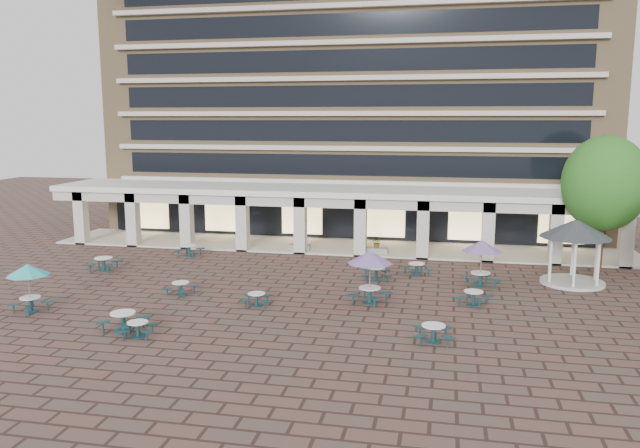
# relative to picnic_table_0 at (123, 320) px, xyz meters

# --- Properties ---
(ground) EXTENTS (120.00, 120.00, 0.00)m
(ground) POSITION_rel_picnic_table_0_xyz_m (6.12, 4.93, -0.50)
(ground) COLOR brown
(ground) RESTS_ON ground
(apartment_building) EXTENTS (40.00, 15.50, 25.20)m
(apartment_building) POSITION_rel_picnic_table_0_xyz_m (6.12, 30.40, 12.10)
(apartment_building) COLOR #9A7F57
(apartment_building) RESTS_ON ground
(retail_arcade) EXTENTS (42.00, 6.60, 4.40)m
(retail_arcade) POSITION_rel_picnic_table_0_xyz_m (6.12, 19.73, 2.50)
(retail_arcade) COLOR white
(retail_arcade) RESTS_ON ground
(picnic_table_0) EXTENTS (2.11, 2.11, 0.83)m
(picnic_table_0) POSITION_rel_picnic_table_0_xyz_m (0.00, 0.00, 0.00)
(picnic_table_0) COLOR #143C3E
(picnic_table_0) RESTS_ON ground
(picnic_table_1) EXTENTS (1.73, 1.73, 0.68)m
(picnic_table_1) POSITION_rel_picnic_table_0_xyz_m (1.04, -0.64, -0.09)
(picnic_table_1) COLOR #143C3E
(picnic_table_1) RESTS_ON ground
(picnic_table_3) EXTENTS (1.78, 1.78, 0.75)m
(picnic_table_3) POSITION_rel_picnic_table_0_xyz_m (13.56, 1.27, -0.05)
(picnic_table_3) COLOR #143C3E
(picnic_table_3) RESTS_ON ground
(picnic_table_4) EXTENTS (2.04, 2.04, 2.36)m
(picnic_table_4) POSITION_rel_picnic_table_0_xyz_m (-5.82, 1.61, 1.51)
(picnic_table_4) COLOR #143C3E
(picnic_table_4) RESTS_ON ground
(picnic_table_5) EXTENTS (1.63, 1.63, 0.66)m
(picnic_table_5) POSITION_rel_picnic_table_0_xyz_m (4.71, 4.73, -0.10)
(picnic_table_5) COLOR #143C3E
(picnic_table_5) RESTS_ON ground
(picnic_table_6) EXTENTS (2.34, 2.34, 2.71)m
(picnic_table_6) POSITION_rel_picnic_table_0_xyz_m (10.23, 6.31, 1.80)
(picnic_table_6) COLOR #143C3E
(picnic_table_6) RESTS_ON ground
(picnic_table_7) EXTENTS (2.00, 2.00, 0.73)m
(picnic_table_7) POSITION_rel_picnic_table_0_xyz_m (15.41, 7.05, -0.06)
(picnic_table_7) COLOR #143C3E
(picnic_table_7) RESTS_ON ground
(picnic_table_8) EXTENTS (1.97, 1.97, 0.82)m
(picnic_table_8) POSITION_rel_picnic_table_0_xyz_m (-6.80, 9.96, -0.01)
(picnic_table_8) COLOR #143C3E
(picnic_table_8) RESTS_ON ground
(picnic_table_9) EXTENTS (1.78, 1.78, 0.69)m
(picnic_table_9) POSITION_rel_picnic_table_0_xyz_m (0.13, 5.86, -0.09)
(picnic_table_9) COLOR #143C3E
(picnic_table_9) RESTS_ON ground
(picnic_table_10) EXTENTS (1.95, 1.95, 0.78)m
(picnic_table_10) POSITION_rel_picnic_table_0_xyz_m (10.05, 10.96, -0.03)
(picnic_table_10) COLOR #143C3E
(picnic_table_10) RESTS_ON ground
(picnic_table_11) EXTENTS (2.27, 2.27, 2.62)m
(picnic_table_11) POSITION_rel_picnic_table_0_xyz_m (15.93, 10.76, 1.73)
(picnic_table_11) COLOR #143C3E
(picnic_table_11) RESTS_ON ground
(picnic_table_12) EXTENTS (1.84, 1.84, 0.75)m
(picnic_table_12) POSITION_rel_picnic_table_0_xyz_m (-3.26, 14.93, -0.05)
(picnic_table_12) COLOR #143C3E
(picnic_table_12) RESTS_ON ground
(picnic_table_13) EXTENTS (1.99, 1.99, 0.72)m
(picnic_table_13) POSITION_rel_picnic_table_0_xyz_m (12.29, 12.70, -0.06)
(picnic_table_13) COLOR #143C3E
(picnic_table_13) RESTS_ON ground
(gazebo) EXTENTS (3.96, 3.96, 3.68)m
(gazebo) POSITION_rel_picnic_table_0_xyz_m (21.12, 12.44, 2.28)
(gazebo) COLOR beige
(gazebo) RESTS_ON ground
(tree_east_c) EXTENTS (5.02, 5.02, 8.36)m
(tree_east_c) POSITION_rel_picnic_table_0_xyz_m (23.23, 15.71, 4.97)
(tree_east_c) COLOR #46311C
(tree_east_c) RESTS_ON ground
(planter_left) EXTENTS (1.50, 0.77, 1.30)m
(planter_left) POSITION_rel_picnic_table_0_xyz_m (3.83, 17.83, 0.04)
(planter_left) COLOR gray
(planter_left) RESTS_ON ground
(planter_right) EXTENTS (1.50, 0.66, 1.27)m
(planter_right) POSITION_rel_picnic_table_0_xyz_m (9.33, 17.83, 0.02)
(planter_right) COLOR gray
(planter_right) RESTS_ON ground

